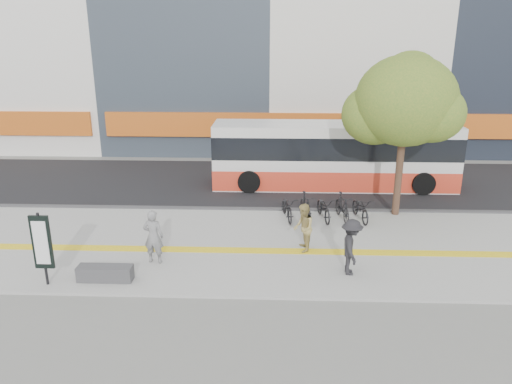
{
  "coord_description": "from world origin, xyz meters",
  "views": [
    {
      "loc": [
        2.3,
        -13.72,
        6.95
      ],
      "look_at": [
        1.7,
        2.0,
        1.82
      ],
      "focal_mm": 33.92,
      "sensor_mm": 36.0,
      "label": 1
    }
  ],
  "objects_px": {
    "street_tree": "(404,103)",
    "seated_woman": "(153,236)",
    "pedestrian_tan": "(303,228)",
    "bench": "(105,273)",
    "pedestrian_dark": "(351,247)",
    "bus": "(334,157)",
    "signboard": "(42,243)"
  },
  "relations": [
    {
      "from": "signboard",
      "to": "bus",
      "type": "bearing_deg",
      "value": 47.08
    },
    {
      "from": "seated_woman",
      "to": "pedestrian_dark",
      "type": "relative_size",
      "value": 1.01
    },
    {
      "from": "bench",
      "to": "street_tree",
      "type": "xyz_separation_m",
      "value": [
        9.78,
        6.02,
        4.21
      ]
    },
    {
      "from": "bench",
      "to": "street_tree",
      "type": "height_order",
      "value": "street_tree"
    },
    {
      "from": "bench",
      "to": "pedestrian_dark",
      "type": "relative_size",
      "value": 0.93
    },
    {
      "from": "bus",
      "to": "signboard",
      "type": "bearing_deg",
      "value": -132.92
    },
    {
      "from": "signboard",
      "to": "seated_woman",
      "type": "relative_size",
      "value": 1.26
    },
    {
      "from": "signboard",
      "to": "bench",
      "type": "bearing_deg",
      "value": 10.81
    },
    {
      "from": "bench",
      "to": "pedestrian_dark",
      "type": "distance_m",
      "value": 7.29
    },
    {
      "from": "bus",
      "to": "pedestrian_tan",
      "type": "distance_m",
      "value": 7.66
    },
    {
      "from": "bus",
      "to": "pedestrian_dark",
      "type": "distance_m",
      "value": 9.01
    },
    {
      "from": "bench",
      "to": "seated_woman",
      "type": "height_order",
      "value": "seated_woman"
    },
    {
      "from": "street_tree",
      "to": "signboard",
      "type": "bearing_deg",
      "value": -150.93
    },
    {
      "from": "seated_woman",
      "to": "bus",
      "type": "bearing_deg",
      "value": -120.96
    },
    {
      "from": "signboard",
      "to": "seated_woman",
      "type": "xyz_separation_m",
      "value": [
        2.77,
        1.55,
        -0.41
      ]
    },
    {
      "from": "pedestrian_dark",
      "to": "seated_woman",
      "type": "bearing_deg",
      "value": 86.56
    },
    {
      "from": "signboard",
      "to": "street_tree",
      "type": "xyz_separation_m",
      "value": [
        11.38,
        6.33,
        3.15
      ]
    },
    {
      "from": "seated_woman",
      "to": "pedestrian_tan",
      "type": "distance_m",
      "value": 4.84
    },
    {
      "from": "signboard",
      "to": "seated_woman",
      "type": "height_order",
      "value": "signboard"
    },
    {
      "from": "street_tree",
      "to": "pedestrian_tan",
      "type": "relative_size",
      "value": 3.88
    },
    {
      "from": "pedestrian_tan",
      "to": "street_tree",
      "type": "bearing_deg",
      "value": 130.7
    },
    {
      "from": "bench",
      "to": "bus",
      "type": "xyz_separation_m",
      "value": [
        7.7,
        9.7,
        1.16
      ]
    },
    {
      "from": "street_tree",
      "to": "bus",
      "type": "bearing_deg",
      "value": 119.43
    },
    {
      "from": "pedestrian_tan",
      "to": "pedestrian_dark",
      "type": "relative_size",
      "value": 0.94
    },
    {
      "from": "street_tree",
      "to": "bus",
      "type": "distance_m",
      "value": 5.21
    },
    {
      "from": "seated_woman",
      "to": "pedestrian_tan",
      "type": "relative_size",
      "value": 1.08
    },
    {
      "from": "street_tree",
      "to": "seated_woman",
      "type": "relative_size",
      "value": 3.6
    },
    {
      "from": "bench",
      "to": "signboard",
      "type": "relative_size",
      "value": 0.73
    },
    {
      "from": "bench",
      "to": "pedestrian_tan",
      "type": "xyz_separation_m",
      "value": [
        5.89,
        2.28,
        0.59
      ]
    },
    {
      "from": "bench",
      "to": "pedestrian_tan",
      "type": "distance_m",
      "value": 6.35
    },
    {
      "from": "street_tree",
      "to": "pedestrian_tan",
      "type": "xyz_separation_m",
      "value": [
        -3.89,
        -3.74,
        -3.62
      ]
    },
    {
      "from": "signboard",
      "to": "bus",
      "type": "distance_m",
      "value": 13.66
    }
  ]
}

